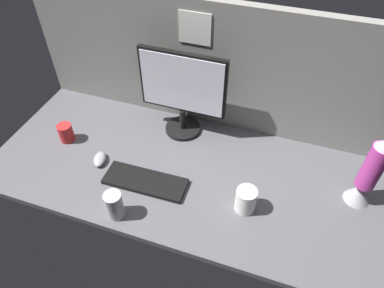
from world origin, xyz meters
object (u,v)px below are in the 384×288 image
Objects in this scene: keyboard at (145,181)px; mug_red_plastic at (66,133)px; lava_lamp at (368,177)px; mug_ceramic_white at (246,200)px; monitor at (183,90)px; mouse at (100,159)px; mug_steel at (114,205)px.

mug_red_plastic is at bearing 163.65° from keyboard.
keyboard is 92.53cm from lava_lamp.
lava_lamp is (44.22, 20.02, 9.12)cm from mug_ceramic_white.
keyboard is 4.02× the size of mug_red_plastic.
monitor reaches higher than mouse.
mug_red_plastic is 0.72× the size of mug_steel.
monitor is at bearing 137.03° from mug_ceramic_white.
mug_red_plastic is at bearing -153.30° from monitor.
mouse is at bearing -130.45° from monitor.
monitor is at bearing 31.01° from mouse.
mouse is at bearing 167.85° from keyboard.
monitor reaches higher than mug_steel.
keyboard is at bearing -178.57° from mug_ceramic_white.
mug_steel is at bearing -36.01° from mug_red_plastic.
keyboard is 1.05× the size of lava_lamp.
keyboard is at bearing -166.64° from lava_lamp.
keyboard is at bearing -29.36° from mouse.
mug_red_plastic is 0.26× the size of lava_lamp.
mug_steel is at bearing -104.47° from keyboard.
mug_red_plastic is at bearing 141.95° from mouse.
mouse is 0.27× the size of lava_lamp.
keyboard is (-3.86, -39.26, -23.39)cm from monitor.
keyboard is 3.27× the size of mug_ceramic_white.
lava_lamp is (85.17, -18.12, -9.61)cm from monitor.
mug_ceramic_white is 0.89× the size of mug_steel.
mug_ceramic_white reaches higher than keyboard.
mouse is at bearing -19.51° from mug_red_plastic.
lava_lamp is (114.49, 16.27, 13.08)cm from mouse.
mouse is 32.13cm from mug_steel.
mouse is at bearing 131.44° from mug_steel.
lava_lamp is (137.40, 8.15, 10.17)cm from mug_red_plastic.
keyboard is 20.20cm from mug_steel.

